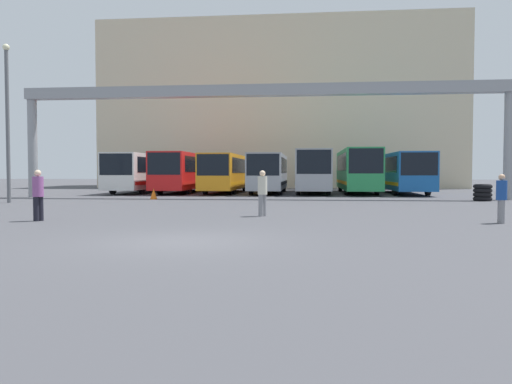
{
  "coord_description": "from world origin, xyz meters",
  "views": [
    {
      "loc": [
        2.99,
        -11.68,
        1.68
      ],
      "look_at": [
        -0.46,
        22.07,
        0.3
      ],
      "focal_mm": 35.0,
      "sensor_mm": 36.0,
      "label": 1
    }
  ],
  "objects_px": {
    "bus_slot_6": "(403,171)",
    "lamp_post": "(7,117)",
    "bus_slot_0": "(140,171)",
    "pedestrian_mid_left": "(262,192)",
    "bus_slot_5": "(357,169)",
    "bus_slot_4": "(313,169)",
    "bus_slot_1": "(185,170)",
    "bus_slot_3": "(269,171)",
    "pedestrian_near_right": "(501,197)",
    "bus_slot_2": "(226,171)",
    "tire_stack": "(483,193)",
    "traffic_cone": "(154,194)",
    "pedestrian_near_left": "(38,194)"
  },
  "relations": [
    {
      "from": "bus_slot_0",
      "to": "bus_slot_4",
      "type": "xyz_separation_m",
      "value": [
        13.8,
        0.66,
        0.11
      ]
    },
    {
      "from": "bus_slot_6",
      "to": "pedestrian_near_right",
      "type": "xyz_separation_m",
      "value": [
        -1.06,
        -22.39,
        -0.91
      ]
    },
    {
      "from": "bus_slot_1",
      "to": "lamp_post",
      "type": "xyz_separation_m",
      "value": [
        -6.2,
        -14.42,
        2.83
      ]
    },
    {
      "from": "bus_slot_3",
      "to": "bus_slot_6",
      "type": "relative_size",
      "value": 0.96
    },
    {
      "from": "bus_slot_6",
      "to": "traffic_cone",
      "type": "distance_m",
      "value": 19.35
    },
    {
      "from": "bus_slot_4",
      "to": "tire_stack",
      "type": "relative_size",
      "value": 11.2
    },
    {
      "from": "bus_slot_4",
      "to": "bus_slot_5",
      "type": "bearing_deg",
      "value": 1.24
    },
    {
      "from": "pedestrian_mid_left",
      "to": "pedestrian_near_right",
      "type": "relative_size",
      "value": 1.08
    },
    {
      "from": "bus_slot_0",
      "to": "bus_slot_4",
      "type": "distance_m",
      "value": 13.82
    },
    {
      "from": "bus_slot_2",
      "to": "pedestrian_near_right",
      "type": "bearing_deg",
      "value": -60.67
    },
    {
      "from": "bus_slot_5",
      "to": "pedestrian_mid_left",
      "type": "bearing_deg",
      "value": -104.92
    },
    {
      "from": "traffic_cone",
      "to": "bus_slot_6",
      "type": "bearing_deg",
      "value": 30.13
    },
    {
      "from": "bus_slot_1",
      "to": "tire_stack",
      "type": "bearing_deg",
      "value": -26.68
    },
    {
      "from": "bus_slot_4",
      "to": "pedestrian_mid_left",
      "type": "bearing_deg",
      "value": -95.83
    },
    {
      "from": "bus_slot_4",
      "to": "lamp_post",
      "type": "bearing_deg",
      "value": -139.63
    },
    {
      "from": "bus_slot_2",
      "to": "tire_stack",
      "type": "xyz_separation_m",
      "value": [
        16.53,
        -9.73,
        -1.25
      ]
    },
    {
      "from": "pedestrian_near_right",
      "to": "lamp_post",
      "type": "distance_m",
      "value": 24.28
    },
    {
      "from": "pedestrian_near_left",
      "to": "bus_slot_1",
      "type": "bearing_deg",
      "value": -150.16
    },
    {
      "from": "bus_slot_5",
      "to": "pedestrian_near_left",
      "type": "bearing_deg",
      "value": -118.97
    },
    {
      "from": "pedestrian_mid_left",
      "to": "bus_slot_4",
      "type": "bearing_deg",
      "value": 34.09
    },
    {
      "from": "bus_slot_0",
      "to": "pedestrian_mid_left",
      "type": "bearing_deg",
      "value": -59.97
    },
    {
      "from": "bus_slot_0",
      "to": "bus_slot_2",
      "type": "xyz_separation_m",
      "value": [
        6.9,
        0.71,
        -0.04
      ]
    },
    {
      "from": "bus_slot_5",
      "to": "pedestrian_near_right",
      "type": "distance_m",
      "value": 22.87
    },
    {
      "from": "bus_slot_0",
      "to": "bus_slot_2",
      "type": "height_order",
      "value": "bus_slot_0"
    },
    {
      "from": "bus_slot_1",
      "to": "pedestrian_near_left",
      "type": "relative_size",
      "value": 7.09
    },
    {
      "from": "lamp_post",
      "to": "bus_slot_4",
      "type": "bearing_deg",
      "value": 40.37
    },
    {
      "from": "bus_slot_6",
      "to": "traffic_cone",
      "type": "xyz_separation_m",
      "value": [
        -16.69,
        -9.69,
        -1.44
      ]
    },
    {
      "from": "bus_slot_1",
      "to": "bus_slot_3",
      "type": "distance_m",
      "value": 6.95
    },
    {
      "from": "bus_slot_0",
      "to": "pedestrian_mid_left",
      "type": "distance_m",
      "value": 23.34
    },
    {
      "from": "bus_slot_1",
      "to": "traffic_cone",
      "type": "xyz_separation_m",
      "value": [
        0.56,
        -10.29,
        -1.48
      ]
    },
    {
      "from": "pedestrian_near_right",
      "to": "bus_slot_1",
      "type": "bearing_deg",
      "value": 36.22
    },
    {
      "from": "bus_slot_1",
      "to": "bus_slot_5",
      "type": "distance_m",
      "value": 13.81
    },
    {
      "from": "bus_slot_1",
      "to": "pedestrian_mid_left",
      "type": "relative_size",
      "value": 7.15
    },
    {
      "from": "bus_slot_4",
      "to": "pedestrian_near_left",
      "type": "bearing_deg",
      "value": -112.21
    },
    {
      "from": "pedestrian_near_left",
      "to": "tire_stack",
      "type": "height_order",
      "value": "pedestrian_near_left"
    },
    {
      "from": "pedestrian_mid_left",
      "to": "bus_slot_5",
      "type": "bearing_deg",
      "value": 24.99
    },
    {
      "from": "bus_slot_6",
      "to": "pedestrian_near_left",
      "type": "bearing_deg",
      "value": -125.38
    },
    {
      "from": "bus_slot_3",
      "to": "tire_stack",
      "type": "relative_size",
      "value": 10.31
    },
    {
      "from": "bus_slot_2",
      "to": "tire_stack",
      "type": "height_order",
      "value": "bus_slot_2"
    },
    {
      "from": "bus_slot_6",
      "to": "lamp_post",
      "type": "distance_m",
      "value": 27.37
    },
    {
      "from": "pedestrian_mid_left",
      "to": "bus_slot_3",
      "type": "bearing_deg",
      "value": 43.62
    },
    {
      "from": "bus_slot_4",
      "to": "bus_slot_1",
      "type": "bearing_deg",
      "value": 178.05
    },
    {
      "from": "pedestrian_mid_left",
      "to": "lamp_post",
      "type": "distance_m",
      "value": 16.37
    },
    {
      "from": "bus_slot_3",
      "to": "bus_slot_5",
      "type": "relative_size",
      "value": 0.91
    },
    {
      "from": "pedestrian_near_left",
      "to": "traffic_cone",
      "type": "xyz_separation_m",
      "value": [
        -0.21,
        13.52,
        -0.6
      ]
    },
    {
      "from": "bus_slot_6",
      "to": "lamp_post",
      "type": "bearing_deg",
      "value": -149.49
    },
    {
      "from": "bus_slot_4",
      "to": "traffic_cone",
      "type": "xyz_separation_m",
      "value": [
        -9.79,
        -9.94,
        -1.56
      ]
    },
    {
      "from": "pedestrian_near_right",
      "to": "bus_slot_4",
      "type": "bearing_deg",
      "value": 15.54
    },
    {
      "from": "bus_slot_1",
      "to": "bus_slot_2",
      "type": "distance_m",
      "value": 3.47
    },
    {
      "from": "bus_slot_0",
      "to": "bus_slot_5",
      "type": "bearing_deg",
      "value": 2.45
    }
  ]
}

